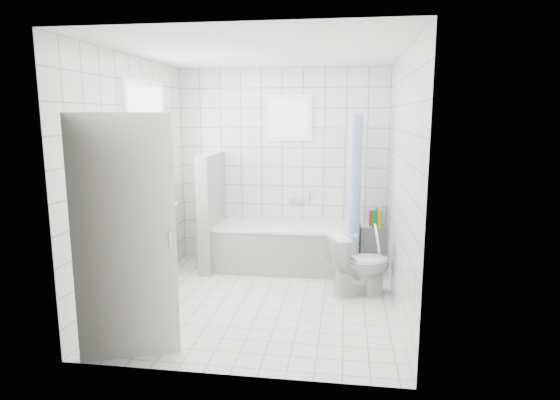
# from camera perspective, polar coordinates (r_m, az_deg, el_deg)

# --- Properties ---
(ground) EXTENTS (3.00, 3.00, 0.00)m
(ground) POSITION_cam_1_polar(r_m,az_deg,el_deg) (5.19, -2.03, -12.13)
(ground) COLOR white
(ground) RESTS_ON ground
(ceiling) EXTENTS (3.00, 3.00, 0.00)m
(ceiling) POSITION_cam_1_polar(r_m,az_deg,el_deg) (4.85, -2.23, 17.63)
(ceiling) COLOR white
(ceiling) RESTS_ON ground
(wall_back) EXTENTS (2.80, 0.02, 2.60)m
(wall_back) POSITION_cam_1_polar(r_m,az_deg,el_deg) (6.32, 0.26, 4.08)
(wall_back) COLOR white
(wall_back) RESTS_ON ground
(wall_front) EXTENTS (2.80, 0.02, 2.60)m
(wall_front) POSITION_cam_1_polar(r_m,az_deg,el_deg) (3.40, -6.56, -1.24)
(wall_front) COLOR white
(wall_front) RESTS_ON ground
(wall_left) EXTENTS (0.02, 3.00, 2.60)m
(wall_left) POSITION_cam_1_polar(r_m,az_deg,el_deg) (5.28, -17.28, 2.42)
(wall_left) COLOR white
(wall_left) RESTS_ON ground
(wall_right) EXTENTS (0.02, 3.00, 2.60)m
(wall_right) POSITION_cam_1_polar(r_m,az_deg,el_deg) (4.81, 14.54, 1.83)
(wall_right) COLOR white
(wall_right) RESTS_ON ground
(window_left) EXTENTS (0.01, 0.90, 1.40)m
(window_left) POSITION_cam_1_polar(r_m,az_deg,el_deg) (5.50, -15.69, 5.94)
(window_left) COLOR white
(window_left) RESTS_ON wall_left
(window_back) EXTENTS (0.50, 0.01, 0.50)m
(window_back) POSITION_cam_1_polar(r_m,az_deg,el_deg) (6.23, 1.14, 9.98)
(window_back) COLOR white
(window_back) RESTS_ON wall_back
(window_sill) EXTENTS (0.18, 1.02, 0.08)m
(window_sill) POSITION_cam_1_polar(r_m,az_deg,el_deg) (5.58, -14.90, -1.65)
(window_sill) COLOR white
(window_sill) RESTS_ON wall_left
(door) EXTENTS (0.76, 0.33, 2.00)m
(door) POSITION_cam_1_polar(r_m,az_deg,el_deg) (3.93, -18.38, -4.65)
(door) COLOR silver
(door) RESTS_ON ground
(bathtub) EXTENTS (1.81, 0.77, 0.58)m
(bathtub) POSITION_cam_1_polar(r_m,az_deg,el_deg) (6.14, 0.75, -5.72)
(bathtub) COLOR white
(bathtub) RESTS_ON ground
(partition_wall) EXTENTS (0.15, 0.85, 1.50)m
(partition_wall) POSITION_cam_1_polar(r_m,az_deg,el_deg) (6.17, -8.27, -1.34)
(partition_wall) COLOR white
(partition_wall) RESTS_ON ground
(tiled_ledge) EXTENTS (0.40, 0.24, 0.55)m
(tiled_ledge) POSITION_cam_1_polar(r_m,az_deg,el_deg) (6.35, 11.58, -5.52)
(tiled_ledge) COLOR white
(tiled_ledge) RESTS_ON ground
(toilet) EXTENTS (0.80, 0.65, 0.71)m
(toilet) POSITION_cam_1_polar(r_m,az_deg,el_deg) (5.31, 9.69, -7.68)
(toilet) COLOR white
(toilet) RESTS_ON ground
(curtain_rod) EXTENTS (0.02, 0.80, 0.02)m
(curtain_rod) POSITION_cam_1_polar(r_m,az_deg,el_deg) (5.83, 9.17, 10.33)
(curtain_rod) COLOR silver
(curtain_rod) RESTS_ON wall_back
(shower_curtain) EXTENTS (0.14, 0.48, 1.78)m
(shower_curtain) POSITION_cam_1_polar(r_m,az_deg,el_deg) (5.77, 8.94, 1.36)
(shower_curtain) COLOR #4E7AE6
(shower_curtain) RESTS_ON curtain_rod
(tub_faucet) EXTENTS (0.18, 0.06, 0.06)m
(tub_faucet) POSITION_cam_1_polar(r_m,az_deg,el_deg) (6.32, 2.05, -0.04)
(tub_faucet) COLOR silver
(tub_faucet) RESTS_ON wall_back
(sill_bottles) EXTENTS (0.15, 0.76, 0.33)m
(sill_bottles) POSITION_cam_1_polar(r_m,az_deg,el_deg) (5.47, -15.23, 0.09)
(sill_bottles) COLOR silver
(sill_bottles) RESTS_ON window_sill
(ledge_bottles) EXTENTS (0.17, 0.19, 0.23)m
(ledge_bottles) POSITION_cam_1_polar(r_m,az_deg,el_deg) (6.23, 11.61, -2.16)
(ledge_bottles) COLOR yellow
(ledge_bottles) RESTS_ON tiled_ledge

